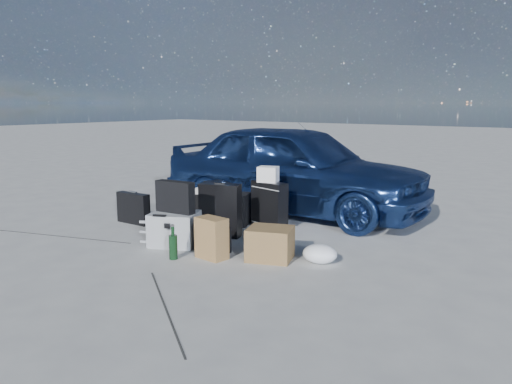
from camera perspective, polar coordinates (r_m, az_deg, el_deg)
ground at (r=5.22m, az=-7.54°, el=-6.48°), size 60.00×60.00×0.00m
car at (r=6.76m, az=4.42°, el=2.72°), size 3.69×1.64×1.23m
pelican_case at (r=5.36m, az=-9.29°, el=-4.15°), size 0.60×0.56×0.35m
laptop_bag at (r=5.29m, az=-9.23°, el=-0.56°), size 0.45×0.16×0.33m
briefcase at (r=6.41m, az=-13.84°, el=-1.81°), size 0.50×0.12×0.39m
suitcase_left at (r=5.62m, az=-4.12°, el=-2.08°), size 0.49×0.30×0.60m
suitcase_right at (r=5.94m, az=1.53°, el=-1.54°), size 0.50×0.27×0.57m
white_carton at (r=5.88m, az=1.39°, el=2.04°), size 0.28×0.25×0.18m
duffel_bag at (r=6.23m, az=-4.39°, el=-1.86°), size 0.85×0.61×0.39m
flat_box_white at (r=6.19m, az=-4.63°, el=0.24°), size 0.51×0.45×0.07m
flat_box_black at (r=6.17m, az=-4.48°, el=0.87°), size 0.36×0.30×0.06m
kraft_bag at (r=4.85m, az=-5.09°, el=-5.27°), size 0.32×0.21×0.40m
cardboard_box at (r=4.81m, az=1.62°, el=-5.91°), size 0.52×0.49×0.31m
plastic_bag at (r=4.76m, az=7.31°, el=-7.02°), size 0.39×0.36×0.18m
messenger_bag at (r=5.09m, az=-5.02°, el=-5.32°), size 0.39×0.16×0.27m
green_bottle at (r=4.88m, az=-9.46°, el=-5.74°), size 0.08×0.08×0.32m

